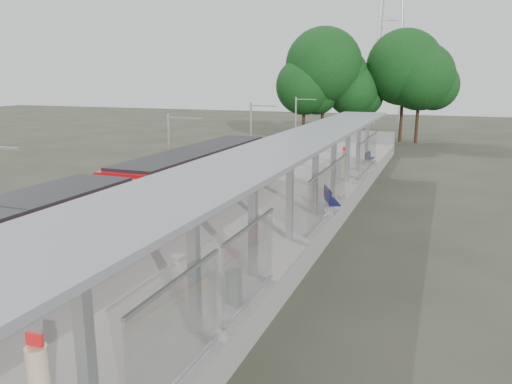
{
  "coord_description": "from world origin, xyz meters",
  "views": [
    {
      "loc": [
        7.52,
        -4.21,
        7.28
      ],
      "look_at": [
        -0.16,
        15.96,
        2.3
      ],
      "focal_mm": 35.0,
      "sensor_mm": 36.0,
      "label": 1
    }
  ],
  "objects_px": {
    "litter_bin": "(234,286)",
    "bench_mid": "(330,199)",
    "info_pillar_far": "(345,163)",
    "info_pillar_near": "(39,383)",
    "train": "(118,211)",
    "bench_far": "(369,157)"
  },
  "relations": [
    {
      "from": "bench_mid",
      "to": "info_pillar_far",
      "type": "xyz_separation_m",
      "value": [
        -1.06,
        9.12,
        0.22
      ]
    },
    {
      "from": "train",
      "to": "info_pillar_far",
      "type": "xyz_separation_m",
      "value": [
        6.04,
        15.96,
        -0.24
      ]
    },
    {
      "from": "train",
      "to": "bench_far",
      "type": "xyz_separation_m",
      "value": [
        6.85,
        21.14,
        -0.58
      ]
    },
    {
      "from": "bench_mid",
      "to": "litter_bin",
      "type": "xyz_separation_m",
      "value": [
        -0.38,
        -10.71,
        -0.11
      ]
    },
    {
      "from": "bench_far",
      "to": "info_pillar_near",
      "type": "distance_m",
      "value": 31.0
    },
    {
      "from": "bench_mid",
      "to": "info_pillar_far",
      "type": "height_order",
      "value": "info_pillar_far"
    },
    {
      "from": "bench_far",
      "to": "info_pillar_far",
      "type": "xyz_separation_m",
      "value": [
        -0.8,
        -5.18,
        0.34
      ]
    },
    {
      "from": "info_pillar_far",
      "to": "litter_bin",
      "type": "distance_m",
      "value": 19.85
    },
    {
      "from": "bench_mid",
      "to": "info_pillar_far",
      "type": "bearing_deg",
      "value": 73.2
    },
    {
      "from": "bench_mid",
      "to": "litter_bin",
      "type": "bearing_deg",
      "value": -115.45
    },
    {
      "from": "train",
      "to": "bench_mid",
      "type": "xyz_separation_m",
      "value": [
        7.1,
        6.84,
        -0.46
      ]
    },
    {
      "from": "litter_bin",
      "to": "bench_mid",
      "type": "bearing_deg",
      "value": 87.96
    },
    {
      "from": "info_pillar_near",
      "to": "litter_bin",
      "type": "distance_m",
      "value": 6.09
    },
    {
      "from": "train",
      "to": "bench_mid",
      "type": "bearing_deg",
      "value": 43.91
    },
    {
      "from": "bench_mid",
      "to": "info_pillar_near",
      "type": "height_order",
      "value": "info_pillar_near"
    },
    {
      "from": "train",
      "to": "info_pillar_near",
      "type": "height_order",
      "value": "train"
    },
    {
      "from": "bench_far",
      "to": "litter_bin",
      "type": "height_order",
      "value": "litter_bin"
    },
    {
      "from": "info_pillar_near",
      "to": "info_pillar_far",
      "type": "distance_m",
      "value": 25.78
    },
    {
      "from": "train",
      "to": "bench_far",
      "type": "height_order",
      "value": "train"
    },
    {
      "from": "info_pillar_far",
      "to": "info_pillar_near",
      "type": "bearing_deg",
      "value": -94.26
    },
    {
      "from": "bench_mid",
      "to": "bench_far",
      "type": "bearing_deg",
      "value": 67.6
    },
    {
      "from": "bench_far",
      "to": "info_pillar_far",
      "type": "height_order",
      "value": "info_pillar_far"
    }
  ]
}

